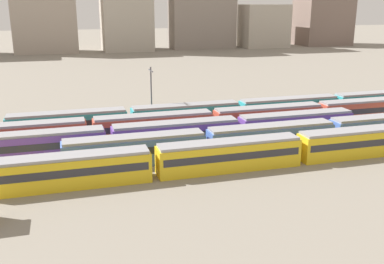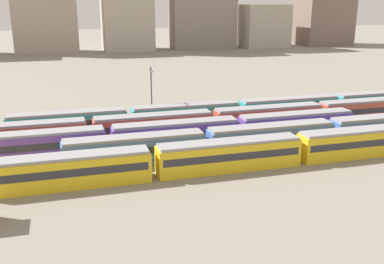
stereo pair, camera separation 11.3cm
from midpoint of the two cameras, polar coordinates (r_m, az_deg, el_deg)
name	(u,v)px [view 1 (the left image)]	position (r m, az deg, el deg)	size (l,w,h in m)	color
ground_plane	(109,153)	(61.93, -10.64, -2.67)	(600.00, 600.00, 0.00)	gray
train_track_1	(271,137)	(62.25, 10.04, -0.70)	(55.80, 3.06, 3.75)	#4C70BC
train_track_2	(176,134)	(62.85, -2.11, -0.29)	(55.80, 3.06, 3.75)	#6B429E
train_track_3	(319,113)	(77.70, 15.99, 2.31)	(112.50, 3.06, 3.75)	#BC4C38
train_track_4	(289,108)	(80.58, 12.25, 3.06)	(93.60, 3.06, 3.75)	teal
catenary_pole_1	(151,92)	(74.84, -5.29, 5.07)	(0.24, 3.20, 9.64)	#4C4C51
distant_building_1	(43,4)	(194.04, -18.55, 15.34)	(24.76, 14.81, 38.77)	#A89989
distant_building_4	(261,26)	(213.93, 8.80, 13.32)	(20.60, 20.74, 19.04)	#B2A899
distant_building_5	(323,17)	(229.31, 16.45, 13.97)	(24.02, 17.77, 26.33)	#7A665B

